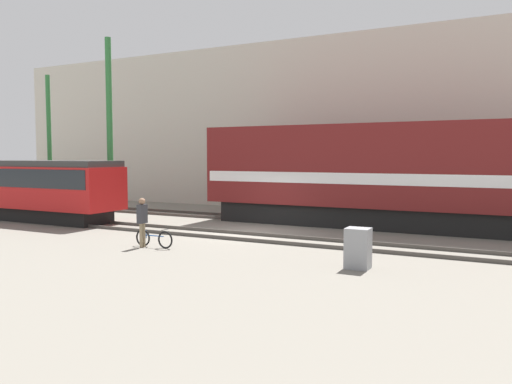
{
  "coord_description": "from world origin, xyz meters",
  "views": [
    {
      "loc": [
        10.05,
        -18.89,
        3.31
      ],
      "look_at": [
        0.55,
        -0.3,
        1.8
      ],
      "focal_mm": 35.0,
      "sensor_mm": 36.0,
      "label": 1
    }
  ],
  "objects_px": {
    "bicycle": "(154,239)",
    "signal_box": "(358,248)",
    "person": "(142,217)",
    "streetcar": "(30,186)",
    "utility_pole_center": "(110,128)",
    "freight_locomotive": "(385,174)",
    "utility_pole_left": "(49,145)"
  },
  "relations": [
    {
      "from": "bicycle",
      "to": "utility_pole_left",
      "type": "distance_m",
      "value": 14.23
    },
    {
      "from": "person",
      "to": "signal_box",
      "type": "bearing_deg",
      "value": 1.45
    },
    {
      "from": "bicycle",
      "to": "utility_pole_center",
      "type": "height_order",
      "value": "utility_pole_center"
    },
    {
      "from": "bicycle",
      "to": "signal_box",
      "type": "xyz_separation_m",
      "value": [
        7.5,
        0.05,
        0.28
      ]
    },
    {
      "from": "utility_pole_left",
      "to": "signal_box",
      "type": "bearing_deg",
      "value": -16.84
    },
    {
      "from": "person",
      "to": "signal_box",
      "type": "distance_m",
      "value": 7.92
    },
    {
      "from": "bicycle",
      "to": "person",
      "type": "xyz_separation_m",
      "value": [
        -0.4,
        -0.15,
        0.78
      ]
    },
    {
      "from": "streetcar",
      "to": "utility_pole_left",
      "type": "height_order",
      "value": "utility_pole_left"
    },
    {
      "from": "signal_box",
      "to": "person",
      "type": "bearing_deg",
      "value": -178.55
    },
    {
      "from": "utility_pole_left",
      "to": "utility_pole_center",
      "type": "bearing_deg",
      "value": 0.0
    },
    {
      "from": "streetcar",
      "to": "utility_pole_center",
      "type": "height_order",
      "value": "utility_pole_center"
    },
    {
      "from": "streetcar",
      "to": "freight_locomotive",
      "type": "bearing_deg",
      "value": 17.57
    },
    {
      "from": "streetcar",
      "to": "bicycle",
      "type": "bearing_deg",
      "value": -17.44
    },
    {
      "from": "person",
      "to": "utility_pole_left",
      "type": "bearing_deg",
      "value": 152.54
    },
    {
      "from": "streetcar",
      "to": "person",
      "type": "bearing_deg",
      "value": -18.83
    },
    {
      "from": "streetcar",
      "to": "bicycle",
      "type": "distance_m",
      "value": 11.31
    },
    {
      "from": "utility_pole_center",
      "to": "utility_pole_left",
      "type": "bearing_deg",
      "value": 180.0
    },
    {
      "from": "freight_locomotive",
      "to": "utility_pole_center",
      "type": "xyz_separation_m",
      "value": [
        -14.05,
        -2.7,
        2.28
      ]
    },
    {
      "from": "signal_box",
      "to": "utility_pole_left",
      "type": "bearing_deg",
      "value": 163.16
    },
    {
      "from": "bicycle",
      "to": "utility_pole_center",
      "type": "bearing_deg",
      "value": 141.91
    },
    {
      "from": "bicycle",
      "to": "utility_pole_left",
      "type": "relative_size",
      "value": 0.21
    },
    {
      "from": "person",
      "to": "signal_box",
      "type": "relative_size",
      "value": 1.5
    },
    {
      "from": "person",
      "to": "signal_box",
      "type": "height_order",
      "value": "person"
    },
    {
      "from": "utility_pole_center",
      "to": "signal_box",
      "type": "bearing_deg",
      "value": -21.53
    },
    {
      "from": "freight_locomotive",
      "to": "streetcar",
      "type": "distance_m",
      "value": 17.87
    },
    {
      "from": "person",
      "to": "utility_pole_center",
      "type": "bearing_deg",
      "value": 139.72
    },
    {
      "from": "signal_box",
      "to": "streetcar",
      "type": "bearing_deg",
      "value": 169.68
    },
    {
      "from": "freight_locomotive",
      "to": "utility_pole_left",
      "type": "xyz_separation_m",
      "value": [
        -18.67,
        -2.7,
        1.47
      ]
    },
    {
      "from": "streetcar",
      "to": "signal_box",
      "type": "relative_size",
      "value": 9.04
    },
    {
      "from": "freight_locomotive",
      "to": "person",
      "type": "bearing_deg",
      "value": -127.05
    },
    {
      "from": "utility_pole_center",
      "to": "freight_locomotive",
      "type": "bearing_deg",
      "value": 10.86
    },
    {
      "from": "freight_locomotive",
      "to": "streetcar",
      "type": "bearing_deg",
      "value": -162.43
    }
  ]
}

